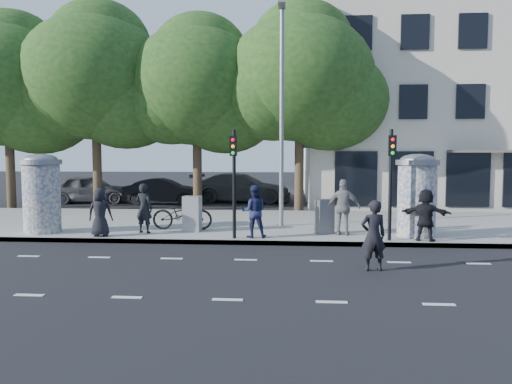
# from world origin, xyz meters

# --- Properties ---
(ground) EXTENTS (120.00, 120.00, 0.00)m
(ground) POSITION_xyz_m (0.00, 0.00, 0.00)
(ground) COLOR black
(ground) RESTS_ON ground
(sidewalk) EXTENTS (40.00, 8.00, 0.15)m
(sidewalk) POSITION_xyz_m (0.00, 7.50, 0.07)
(sidewalk) COLOR gray
(sidewalk) RESTS_ON ground
(curb) EXTENTS (40.00, 0.10, 0.16)m
(curb) POSITION_xyz_m (0.00, 3.55, 0.07)
(curb) COLOR slate
(curb) RESTS_ON ground
(lane_dash_near) EXTENTS (32.00, 0.12, 0.01)m
(lane_dash_near) POSITION_xyz_m (0.00, -2.20, 0.00)
(lane_dash_near) COLOR silver
(lane_dash_near) RESTS_ON ground
(lane_dash_far) EXTENTS (32.00, 0.12, 0.01)m
(lane_dash_far) POSITION_xyz_m (0.00, 1.40, 0.00)
(lane_dash_far) COLOR silver
(lane_dash_far) RESTS_ON ground
(ad_column_left) EXTENTS (1.36, 1.36, 2.65)m
(ad_column_left) POSITION_xyz_m (-7.20, 4.50, 1.54)
(ad_column_left) COLOR beige
(ad_column_left) RESTS_ON sidewalk
(ad_column_right) EXTENTS (1.36, 1.36, 2.65)m
(ad_column_right) POSITION_xyz_m (5.20, 4.70, 1.54)
(ad_column_right) COLOR beige
(ad_column_right) RESTS_ON sidewalk
(traffic_pole_near) EXTENTS (0.22, 0.31, 3.40)m
(traffic_pole_near) POSITION_xyz_m (-0.60, 3.79, 2.23)
(traffic_pole_near) COLOR black
(traffic_pole_near) RESTS_ON sidewalk
(traffic_pole_far) EXTENTS (0.22, 0.31, 3.40)m
(traffic_pole_far) POSITION_xyz_m (4.20, 3.79, 2.23)
(traffic_pole_far) COLOR black
(traffic_pole_far) RESTS_ON sidewalk
(street_lamp) EXTENTS (0.25, 0.93, 8.00)m
(street_lamp) POSITION_xyz_m (0.80, 6.63, 4.79)
(street_lamp) COLOR slate
(street_lamp) RESTS_ON sidewalk
(tree_far_left) EXTENTS (7.20, 7.20, 9.26)m
(tree_far_left) POSITION_xyz_m (-13.00, 12.50, 6.19)
(tree_far_left) COLOR #38281C
(tree_far_left) RESTS_ON ground
(tree_mid_left) EXTENTS (7.20, 7.20, 9.57)m
(tree_mid_left) POSITION_xyz_m (-8.50, 12.50, 6.50)
(tree_mid_left) COLOR #38281C
(tree_mid_left) RESTS_ON ground
(tree_near_left) EXTENTS (6.80, 6.80, 8.97)m
(tree_near_left) POSITION_xyz_m (-3.50, 12.70, 6.06)
(tree_near_left) COLOR #38281C
(tree_near_left) RESTS_ON ground
(tree_center) EXTENTS (7.00, 7.00, 9.30)m
(tree_center) POSITION_xyz_m (1.50, 12.30, 6.31)
(tree_center) COLOR #38281C
(tree_center) RESTS_ON ground
(building) EXTENTS (20.30, 15.85, 12.00)m
(building) POSITION_xyz_m (12.00, 19.99, 5.99)
(building) COLOR beige
(building) RESTS_ON ground
(ped_a) EXTENTS (0.82, 0.59, 1.56)m
(ped_a) POSITION_xyz_m (-4.94, 3.87, 0.93)
(ped_a) COLOR black
(ped_a) RESTS_ON sidewalk
(ped_b) EXTENTS (0.69, 0.54, 1.67)m
(ped_b) POSITION_xyz_m (-3.74, 4.65, 0.98)
(ped_b) COLOR black
(ped_b) RESTS_ON sidewalk
(ped_c) EXTENTS (0.88, 0.72, 1.67)m
(ped_c) POSITION_xyz_m (0.00, 4.05, 0.99)
(ped_c) COLOR #1B1F45
(ped_c) RESTS_ON sidewalk
(ped_e) EXTENTS (1.17, 0.81, 1.83)m
(ped_e) POSITION_xyz_m (2.88, 4.73, 1.07)
(ped_e) COLOR slate
(ped_e) RESTS_ON sidewalk
(ped_f) EXTENTS (1.57, 1.01, 1.60)m
(ped_f) POSITION_xyz_m (5.27, 3.85, 0.95)
(ped_f) COLOR black
(ped_f) RESTS_ON sidewalk
(man_road) EXTENTS (0.69, 0.52, 1.71)m
(man_road) POSITION_xyz_m (3.18, 0.46, 0.86)
(man_road) COLOR black
(man_road) RESTS_ON ground
(bicycle) EXTENTS (0.83, 2.12, 1.09)m
(bicycle) POSITION_xyz_m (-2.63, 5.47, 0.70)
(bicycle) COLOR black
(bicycle) RESTS_ON sidewalk
(cabinet_left) EXTENTS (0.63, 0.49, 1.21)m
(cabinet_left) POSITION_xyz_m (-2.20, 5.09, 0.76)
(cabinet_left) COLOR gray
(cabinet_left) RESTS_ON sidewalk
(cabinet_right) EXTENTS (0.66, 0.59, 1.15)m
(cabinet_right) POSITION_xyz_m (2.28, 4.96, 0.72)
(cabinet_right) COLOR #5E6062
(cabinet_right) RESTS_ON sidewalk
(car_left) EXTENTS (2.59, 4.88, 1.58)m
(car_left) POSITION_xyz_m (-10.17, 15.59, 0.79)
(car_left) COLOR #4B4C51
(car_left) RESTS_ON ground
(car_mid) EXTENTS (1.65, 4.33, 1.41)m
(car_mid) POSITION_xyz_m (-5.88, 15.23, 0.70)
(car_mid) COLOR black
(car_mid) RESTS_ON ground
(car_right) EXTENTS (2.81, 5.85, 1.64)m
(car_right) POSITION_xyz_m (-1.74, 16.77, 0.82)
(car_right) COLOR #4B4E52
(car_right) RESTS_ON ground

